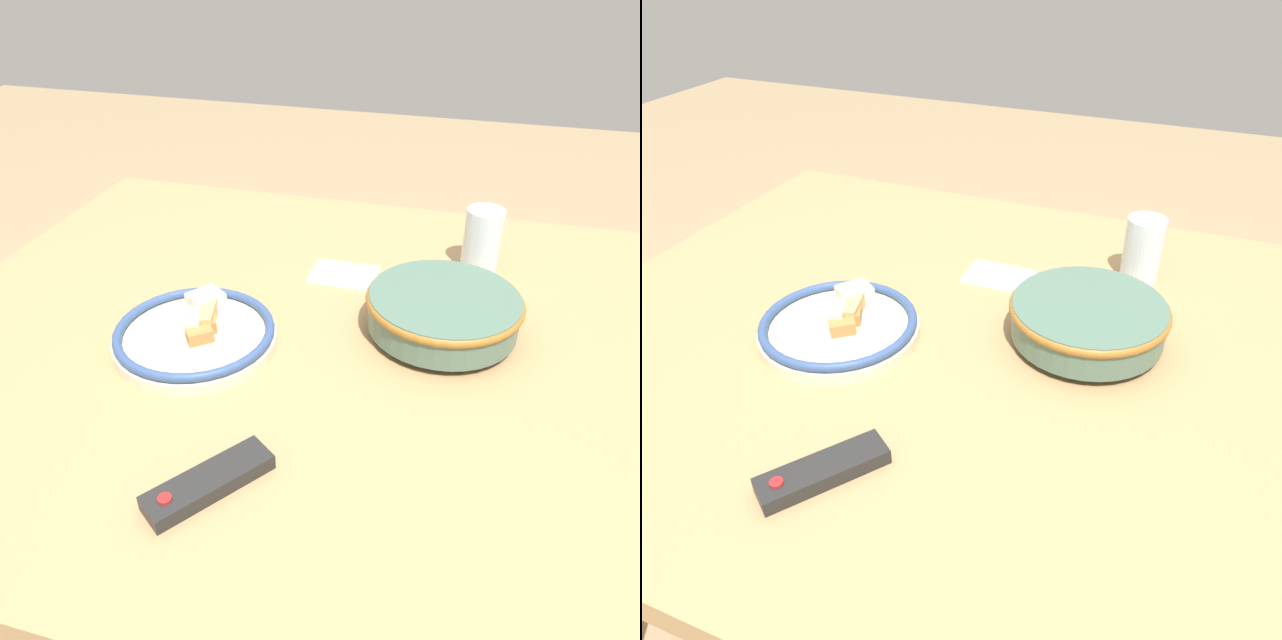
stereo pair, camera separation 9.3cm
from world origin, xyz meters
The scene contains 7 objects.
ground_plane centered at (0.00, 0.00, 0.00)m, with size 8.00×8.00×0.00m, color #9E8460.
dining_table centered at (0.00, 0.00, 0.68)m, with size 1.31×1.04×0.76m.
noodle_bowl centered at (-0.16, -0.06, 0.80)m, with size 0.24×0.24×0.07m.
food_plate centered at (0.19, 0.07, 0.78)m, with size 0.24×0.24×0.05m.
tv_remote centered at (0.06, 0.32, 0.77)m, with size 0.13×0.15×0.02m.
drinking_glass centered at (-0.20, -0.29, 0.82)m, with size 0.07×0.07×0.11m.
folded_napkin centered at (0.03, -0.19, 0.77)m, with size 0.12×0.08×0.01m.
Camera 2 is at (-0.28, 0.72, 1.32)m, focal length 35.00 mm.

